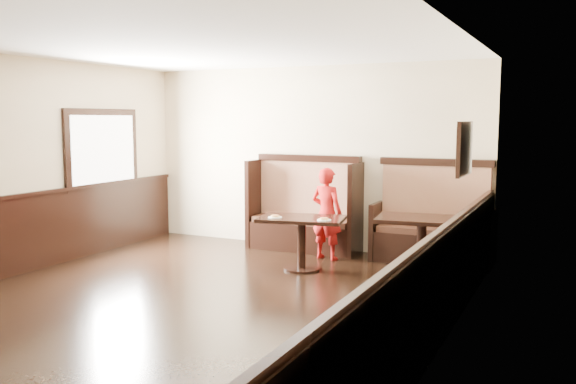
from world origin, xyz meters
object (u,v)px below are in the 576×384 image
Objects in this scene: booth_neighbor at (432,228)px; table_neighbor at (422,233)px; child at (327,214)px; booth_main at (305,215)px; table_main at (302,229)px.

booth_neighbor reaches higher than table_neighbor.
table_neighbor is 1.53m from child.
booth_neighbor is at bearing -0.05° from booth_main.
table_neighbor is at bearing -24.12° from booth_main.
booth_neighbor is 1.25× the size of child.
table_main is 0.93× the size of child.
booth_neighbor is 1.38× the size of table_neighbor.
booth_neighbor reaches higher than table_main.
table_main is 1.56m from table_neighbor.
booth_neighbor is 1.89m from table_main.
table_neighbor is at bearing -85.85° from booth_neighbor.
child is at bearing -161.57° from booth_neighbor.
table_neighbor reaches higher than table_main.
table_main is at bearing 93.84° from child.
child is at bearing 156.03° from table_neighbor.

